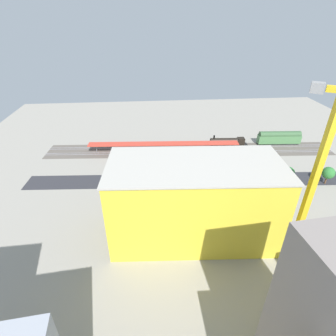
# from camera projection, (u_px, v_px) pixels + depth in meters

# --- Properties ---
(ground_plane) EXTENTS (196.87, 196.87, 0.00)m
(ground_plane) POSITION_uv_depth(u_px,v_px,m) (198.00, 174.00, 97.03)
(ground_plane) COLOR gray
(ground_plane) RESTS_ON ground
(rail_bed) EXTENTS (123.63, 20.71, 0.01)m
(rail_bed) POSITION_uv_depth(u_px,v_px,m) (190.00, 150.00, 114.67)
(rail_bed) COLOR #5B544C
(rail_bed) RESTS_ON ground
(street_asphalt) EXTENTS (123.36, 16.31, 0.01)m
(street_asphalt) POSITION_uv_depth(u_px,v_px,m) (200.00, 180.00, 93.68)
(street_asphalt) COLOR #2D2D33
(street_asphalt) RESTS_ON ground
(track_rails) EXTENTS (122.83, 14.29, 0.12)m
(track_rails) POSITION_uv_depth(u_px,v_px,m) (190.00, 150.00, 114.58)
(track_rails) COLOR #9E9EA8
(track_rails) RESTS_ON ground
(platform_canopy_near) EXTENTS (47.86, 7.97, 3.94)m
(platform_canopy_near) POSITION_uv_depth(u_px,v_px,m) (177.00, 151.00, 105.57)
(platform_canopy_near) COLOR #B73328
(platform_canopy_near) RESTS_ON ground
(platform_canopy_far) EXTENTS (63.88, 7.83, 4.00)m
(platform_canopy_far) POSITION_uv_depth(u_px,v_px,m) (164.00, 144.00, 111.41)
(platform_canopy_far) COLOR #C63D2D
(platform_canopy_far) RESTS_ON ground
(locomotive) EXTENTS (16.79, 3.75, 5.16)m
(locomotive) POSITION_uv_depth(u_px,v_px,m) (229.00, 142.00, 117.44)
(locomotive) COLOR black
(locomotive) RESTS_ON ground
(passenger_coach) EXTENTS (19.36, 4.31, 6.13)m
(passenger_coach) POSITION_uv_depth(u_px,v_px,m) (279.00, 137.00, 118.52)
(passenger_coach) COLOR black
(passenger_coach) RESTS_ON ground
(parked_car_0) EXTENTS (4.36, 2.14, 1.68)m
(parked_car_0) POSITION_uv_depth(u_px,v_px,m) (273.00, 170.00, 98.44)
(parked_car_0) COLOR black
(parked_car_0) RESTS_ON ground
(parked_car_1) EXTENTS (4.78, 2.07, 1.82)m
(parked_car_1) POSITION_uv_depth(u_px,v_px,m) (254.00, 171.00, 97.91)
(parked_car_1) COLOR black
(parked_car_1) RESTS_ON ground
(parked_car_2) EXTENTS (4.35, 1.93, 1.68)m
(parked_car_2) POSITION_uv_depth(u_px,v_px,m) (233.00, 171.00, 97.65)
(parked_car_2) COLOR black
(parked_car_2) RESTS_ON ground
(parked_car_3) EXTENTS (4.40, 1.94, 1.69)m
(parked_car_3) POSITION_uv_depth(u_px,v_px,m) (216.00, 173.00, 96.74)
(parked_car_3) COLOR black
(parked_car_3) RESTS_ON ground
(construction_building) EXTENTS (41.99, 20.85, 21.00)m
(construction_building) POSITION_uv_depth(u_px,v_px,m) (194.00, 202.00, 65.68)
(construction_building) COLOR yellow
(construction_building) RESTS_ON ground
(construction_roof_slab) EXTENTS (42.63, 21.49, 0.40)m
(construction_roof_slab) POSITION_uv_depth(u_px,v_px,m) (196.00, 165.00, 60.29)
(construction_roof_slab) COLOR #B7B2A8
(construction_roof_slab) RESTS_ON construction_building
(tower_crane) EXTENTS (25.61, 16.42, 39.78)m
(tower_crane) POSITION_uv_depth(u_px,v_px,m) (334.00, 163.00, 55.85)
(tower_crane) COLOR gray
(tower_crane) RESTS_ON ground
(box_truck_0) EXTENTS (10.23, 3.57, 3.34)m
(box_truck_0) POSITION_uv_depth(u_px,v_px,m) (184.00, 198.00, 81.69)
(box_truck_0) COLOR black
(box_truck_0) RESTS_ON ground
(box_truck_1) EXTENTS (9.00, 3.18, 3.31)m
(box_truck_1) POSITION_uv_depth(u_px,v_px,m) (152.00, 195.00, 83.17)
(box_truck_1) COLOR black
(box_truck_1) RESTS_ON ground
(street_tree_0) EXTENTS (5.92, 5.92, 8.78)m
(street_tree_0) POSITION_uv_depth(u_px,v_px,m) (168.00, 174.00, 86.29)
(street_tree_0) COLOR brown
(street_tree_0) RESTS_ON ground
(street_tree_1) EXTENTS (4.20, 4.20, 7.20)m
(street_tree_1) POSITION_uv_depth(u_px,v_px,m) (288.00, 173.00, 88.15)
(street_tree_1) COLOR brown
(street_tree_1) RESTS_ON ground
(street_tree_2) EXTENTS (4.16, 4.16, 6.42)m
(street_tree_2) POSITION_uv_depth(u_px,v_px,m) (328.00, 173.00, 89.64)
(street_tree_2) COLOR brown
(street_tree_2) RESTS_ON ground
(street_tree_3) EXTENTS (6.25, 6.25, 8.63)m
(street_tree_3) POSITION_uv_depth(u_px,v_px,m) (253.00, 171.00, 88.29)
(street_tree_3) COLOR brown
(street_tree_3) RESTS_ON ground
(street_tree_4) EXTENTS (5.47, 5.47, 8.07)m
(street_tree_4) POSITION_uv_depth(u_px,v_px,m) (174.00, 176.00, 86.28)
(street_tree_4) COLOR brown
(street_tree_4) RESTS_ON ground
(traffic_light) EXTENTS (0.50, 0.36, 7.27)m
(traffic_light) POSITION_uv_depth(u_px,v_px,m) (126.00, 165.00, 93.23)
(traffic_light) COLOR #333333
(traffic_light) RESTS_ON ground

